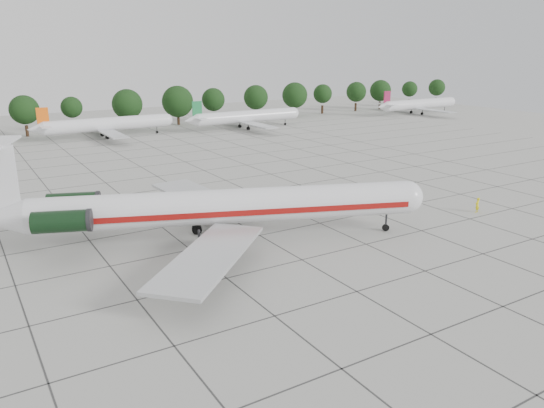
% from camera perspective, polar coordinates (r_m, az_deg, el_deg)
% --- Properties ---
extents(ground, '(260.00, 260.00, 0.00)m').
position_cam_1_polar(ground, '(57.02, -1.34, -3.41)').
color(ground, '#A8A7A0').
rests_on(ground, ground).
extents(apron_joints, '(170.00, 170.00, 0.02)m').
position_cam_1_polar(apron_joints, '(69.78, -7.54, 0.20)').
color(apron_joints, '#383838').
rests_on(apron_joints, ground).
extents(main_airliner, '(44.56, 33.75, 10.78)m').
position_cam_1_polar(main_airliner, '(54.28, -7.37, -0.34)').
color(main_airliner, silver).
rests_on(main_airliner, ground).
extents(ground_crew, '(0.75, 0.57, 1.85)m').
position_cam_1_polar(ground_crew, '(69.40, 21.21, -0.10)').
color(ground_crew, yellow).
rests_on(ground_crew, ground).
extents(bg_airliner_c, '(28.24, 27.20, 7.40)m').
position_cam_1_polar(bg_airliner_c, '(125.22, -17.29, 8.17)').
color(bg_airliner_c, silver).
rests_on(bg_airliner_c, ground).
extents(bg_airliner_d, '(28.24, 27.20, 7.40)m').
position_cam_1_polar(bg_airliner_d, '(133.40, -2.74, 9.35)').
color(bg_airliner_d, silver).
rests_on(bg_airliner_d, ground).
extents(bg_airliner_e, '(28.24, 27.20, 7.40)m').
position_cam_1_polar(bg_airliner_e, '(169.20, 15.54, 10.29)').
color(bg_airliner_e, silver).
rests_on(bg_airliner_e, ground).
extents(tree_line, '(249.86, 8.44, 10.22)m').
position_cam_1_polar(tree_line, '(132.97, -25.09, 9.15)').
color(tree_line, '#332114').
rests_on(tree_line, ground).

